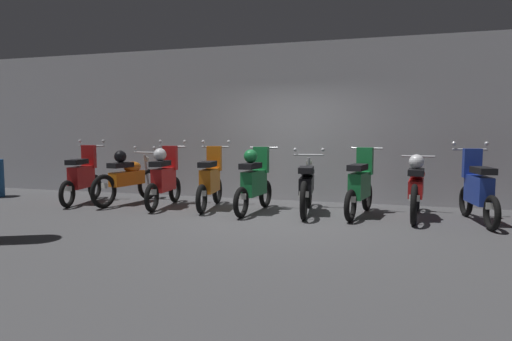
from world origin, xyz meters
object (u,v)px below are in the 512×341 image
(motorbike_slot_1, at_px, (128,178))
(motorbike_slot_7, at_px, (416,187))
(motorbike_slot_2, at_px, (164,178))
(motorbike_slot_0, at_px, (82,177))
(motorbike_slot_5, at_px, (307,186))
(motorbike_slot_3, at_px, (210,181))
(motorbike_slot_8, at_px, (478,190))
(motorbike_slot_4, at_px, (255,181))
(motorbike_slot_6, at_px, (360,186))

(motorbike_slot_1, bearing_deg, motorbike_slot_7, -0.01)
(motorbike_slot_2, bearing_deg, motorbike_slot_7, 2.07)
(motorbike_slot_2, bearing_deg, motorbike_slot_0, -179.14)
(motorbike_slot_1, relative_size, motorbike_slot_5, 0.99)
(motorbike_slot_3, height_order, motorbike_slot_8, same)
(motorbike_slot_1, relative_size, motorbike_slot_4, 1.15)
(motorbike_slot_0, bearing_deg, motorbike_slot_2, 0.86)
(motorbike_slot_5, xyz_separation_m, motorbike_slot_8, (2.76, -0.09, 0.04))
(motorbike_slot_4, bearing_deg, motorbike_slot_1, 174.96)
(motorbike_slot_8, bearing_deg, motorbike_slot_0, -179.52)
(motorbike_slot_5, distance_m, motorbike_slot_7, 1.85)
(motorbike_slot_4, distance_m, motorbike_slot_6, 1.86)
(motorbike_slot_2, xyz_separation_m, motorbike_slot_4, (1.85, -0.08, -0.00))
(motorbike_slot_7, bearing_deg, motorbike_slot_6, -176.97)
(motorbike_slot_7, bearing_deg, motorbike_slot_8, -8.32)
(motorbike_slot_2, distance_m, motorbike_slot_5, 2.77)
(motorbike_slot_2, bearing_deg, motorbike_slot_1, 169.64)
(motorbike_slot_0, xyz_separation_m, motorbike_slot_8, (7.37, 0.06, 0.00))
(motorbike_slot_0, distance_m, motorbike_slot_6, 5.54)
(motorbike_slot_3, bearing_deg, motorbike_slot_5, 0.64)
(motorbike_slot_0, distance_m, motorbike_slot_8, 7.37)
(motorbike_slot_1, relative_size, motorbike_slot_7, 0.99)
(motorbike_slot_5, height_order, motorbike_slot_6, motorbike_slot_6)
(motorbike_slot_4, distance_m, motorbike_slot_7, 2.77)
(motorbike_slot_0, height_order, motorbike_slot_7, motorbike_slot_0)
(motorbike_slot_2, distance_m, motorbike_slot_7, 4.61)
(motorbike_slot_4, relative_size, motorbike_slot_7, 0.86)
(motorbike_slot_3, distance_m, motorbike_slot_8, 4.60)
(motorbike_slot_0, bearing_deg, motorbike_slot_8, 0.48)
(motorbike_slot_0, relative_size, motorbike_slot_2, 0.99)
(motorbike_slot_4, height_order, motorbike_slot_7, motorbike_slot_4)
(motorbike_slot_4, xyz_separation_m, motorbike_slot_5, (0.92, 0.20, -0.07))
(motorbike_slot_7, distance_m, motorbike_slot_8, 0.92)
(motorbike_slot_5, xyz_separation_m, motorbike_slot_7, (1.85, 0.04, 0.03))
(motorbike_slot_6, distance_m, motorbike_slot_7, 0.92)
(motorbike_slot_4, xyz_separation_m, motorbike_slot_8, (3.68, 0.11, -0.04))
(motorbike_slot_0, height_order, motorbike_slot_1, motorbike_slot_0)
(motorbike_slot_3, distance_m, motorbike_slot_6, 2.78)
(motorbike_slot_2, bearing_deg, motorbike_slot_6, 1.84)
(motorbike_slot_0, bearing_deg, motorbike_slot_7, 1.73)
(motorbike_slot_1, xyz_separation_m, motorbike_slot_3, (1.83, -0.06, -0.00))
(motorbike_slot_1, relative_size, motorbike_slot_2, 1.15)
(motorbike_slot_2, xyz_separation_m, motorbike_slot_3, (0.92, 0.10, -0.04))
(motorbike_slot_1, distance_m, motorbike_slot_5, 3.68)
(motorbike_slot_2, relative_size, motorbike_slot_4, 1.00)
(motorbike_slot_6, bearing_deg, motorbike_slot_8, -2.67)
(motorbike_slot_1, relative_size, motorbike_slot_3, 1.16)
(motorbike_slot_4, height_order, motorbike_slot_8, motorbike_slot_8)
(motorbike_slot_0, xyz_separation_m, motorbike_slot_7, (6.45, 0.19, -0.00))
(motorbike_slot_6, bearing_deg, motorbike_slot_0, -178.49)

